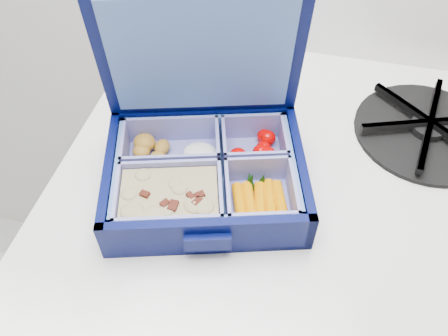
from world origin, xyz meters
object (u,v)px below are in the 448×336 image
(bento_box, at_px, (206,175))
(burner_grate, at_px, (429,126))
(stove, at_px, (273,310))
(fork, at_px, (250,114))

(bento_box, bearing_deg, burner_grate, 15.33)
(stove, xyz_separation_m, burner_grate, (0.14, 0.08, 0.42))
(burner_grate, height_order, fork, burner_grate)
(bento_box, xyz_separation_m, fork, (0.02, 0.13, -0.02))
(stove, xyz_separation_m, bento_box, (-0.10, -0.06, 0.43))
(stove, relative_size, bento_box, 3.91)
(bento_box, bearing_deg, fork, 63.29)
(bento_box, xyz_separation_m, burner_grate, (0.24, 0.15, -0.01))
(burner_grate, bearing_deg, stove, -150.31)
(stove, relative_size, burner_grate, 4.66)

